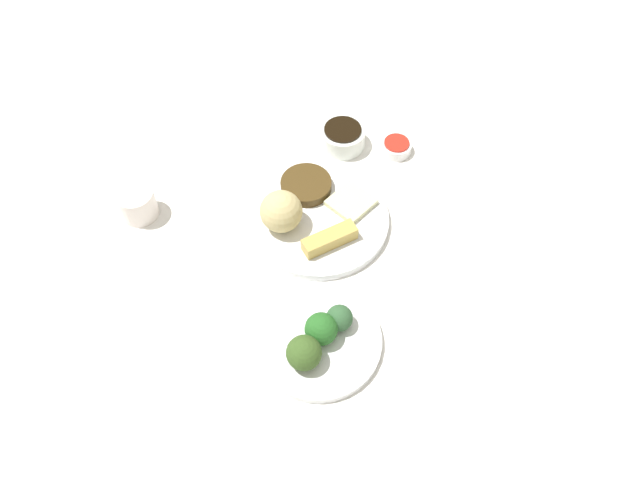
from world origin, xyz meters
The scene contains 15 objects.
tabletop centered at (0.00, 0.00, 0.01)m, with size 2.20×2.20×0.02m, color white.
main_plate centered at (0.00, 0.02, 0.03)m, with size 0.26×0.26×0.02m, color white.
rice_scoop centered at (0.01, 0.09, 0.07)m, with size 0.08×0.08×0.08m, color #CBB87A.
spring_roll centered at (-0.06, 0.03, 0.05)m, with size 0.10×0.03×0.03m, color tan.
crab_rangoon_wonton centered at (0.00, -0.05, 0.04)m, with size 0.07×0.07×0.01m, color beige.
stir_fry_heap centered at (0.07, 0.01, 0.05)m, with size 0.10×0.10×0.02m, color #463314.
broccoli_plate centered at (-0.22, 0.13, 0.03)m, with size 0.21×0.21×0.01m, color white.
broccoli_floret_0 centered at (-0.22, 0.12, 0.06)m, with size 0.05×0.05×0.05m, color #276425.
broccoli_floret_1 centered at (-0.21, 0.09, 0.06)m, with size 0.04×0.04×0.04m, color #315B34.
broccoli_floret_2 centered at (-0.25, 0.16, 0.06)m, with size 0.06×0.06×0.06m, color #395823.
soy_sauce_bowl centered at (0.16, -0.11, 0.04)m, with size 0.09×0.09×0.04m, color white.
soy_sauce_bowl_liquid centered at (0.16, -0.11, 0.06)m, with size 0.07×0.07×0.00m, color black.
sauce_ramekin_sweet_and_sour centered at (0.09, -0.20, 0.03)m, with size 0.06×0.06×0.02m, color white.
sauce_ramekin_sweet_and_sour_liquid centered at (0.09, -0.20, 0.04)m, with size 0.05×0.05×0.00m, color red.
teacup centered at (0.16, 0.31, 0.05)m, with size 0.07×0.07×0.06m, color white.
Camera 1 is at (-0.62, 0.31, 0.93)m, focal length 34.57 mm.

